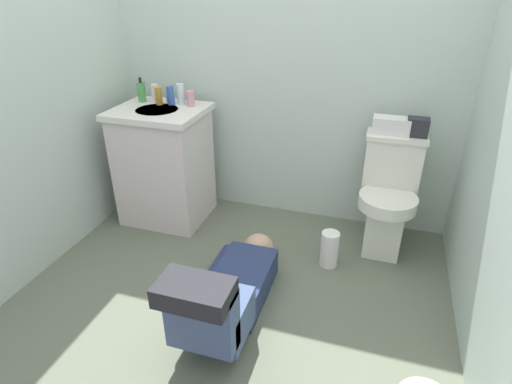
{
  "coord_description": "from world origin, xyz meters",
  "views": [
    {
      "loc": [
        0.67,
        -1.76,
        1.61
      ],
      "look_at": [
        0.01,
        0.35,
        0.45
      ],
      "focal_mm": 29.17,
      "sensor_mm": 36.0,
      "label": 1
    }
  ],
  "objects": [
    {
      "name": "paper_towel_roll",
      "position": [
        0.47,
        0.37,
        0.12
      ],
      "size": [
        0.11,
        0.11,
        0.23
      ],
      "primitive_type": "cylinder",
      "color": "white",
      "rests_on": "ground_plane"
    },
    {
      "name": "person_plumber",
      "position": [
        0.04,
        -0.24,
        0.18
      ],
      "size": [
        0.39,
        1.06,
        0.52
      ],
      "color": "navy",
      "rests_on": "ground_plane"
    },
    {
      "name": "wall_left",
      "position": [
        -1.22,
        0.0,
        1.2
      ],
      "size": [
        0.08,
        1.91,
        2.4
      ],
      "primitive_type": "cube",
      "color": "#B7CABC",
      "rests_on": "ground_plane"
    },
    {
      "name": "bottle_pink",
      "position": [
        -0.58,
        0.74,
        0.87
      ],
      "size": [
        0.05,
        0.05,
        0.1
      ],
      "primitive_type": "cylinder",
      "color": "pink",
      "rests_on": "vanity_cabinet"
    },
    {
      "name": "ground_plane",
      "position": [
        0.0,
        0.0,
        -0.02
      ],
      "size": [
        2.86,
        2.91,
        0.04
      ],
      "primitive_type": "cube",
      "color": "#5F6754"
    },
    {
      "name": "faucet",
      "position": [
        -0.76,
        0.76,
        0.87
      ],
      "size": [
        0.02,
        0.02,
        0.1
      ],
      "primitive_type": "cylinder",
      "color": "silver",
      "rests_on": "vanity_cabinet"
    },
    {
      "name": "vanity_cabinet",
      "position": [
        -0.76,
        0.62,
        0.42
      ],
      "size": [
        0.6,
        0.52,
        0.82
      ],
      "color": "silver",
      "rests_on": "ground_plane"
    },
    {
      "name": "wall_back",
      "position": [
        0.0,
        1.0,
        1.2
      ],
      "size": [
        2.52,
        0.08,
        2.4
      ],
      "primitive_type": "cube",
      "color": "#B7CABC",
      "rests_on": "ground_plane"
    },
    {
      "name": "soap_dispenser",
      "position": [
        -0.95,
        0.74,
        0.89
      ],
      "size": [
        0.06,
        0.06,
        0.17
      ],
      "color": "#4A954E",
      "rests_on": "vanity_cabinet"
    },
    {
      "name": "bottle_white",
      "position": [
        -0.86,
        0.77,
        0.88
      ],
      "size": [
        0.05,
        0.05,
        0.12
      ],
      "primitive_type": "cylinder",
      "color": "silver",
      "rests_on": "vanity_cabinet"
    },
    {
      "name": "toilet",
      "position": [
        0.77,
        0.69,
        0.37
      ],
      "size": [
        0.36,
        0.46,
        0.75
      ],
      "color": "silver",
      "rests_on": "ground_plane"
    },
    {
      "name": "bottle_clear",
      "position": [
        -0.66,
        0.75,
        0.89
      ],
      "size": [
        0.05,
        0.05,
        0.14
      ],
      "primitive_type": "cylinder",
      "color": "silver",
      "rests_on": "vanity_cabinet"
    },
    {
      "name": "bottle_amber",
      "position": [
        -0.8,
        0.71,
        0.88
      ],
      "size": [
        0.05,
        0.05,
        0.12
      ],
      "primitive_type": "cylinder",
      "color": "#BF872B",
      "rests_on": "vanity_cabinet"
    },
    {
      "name": "toiletry_bag",
      "position": [
        0.88,
        0.78,
        0.81
      ],
      "size": [
        0.12,
        0.09,
        0.11
      ],
      "primitive_type": "cube",
      "color": "#26262D",
      "rests_on": "toilet"
    },
    {
      "name": "tissue_box",
      "position": [
        0.73,
        0.78,
        0.8
      ],
      "size": [
        0.22,
        0.11,
        0.1
      ],
      "primitive_type": "cube",
      "color": "silver",
      "rests_on": "toilet"
    },
    {
      "name": "bottle_blue",
      "position": [
        -0.72,
        0.73,
        0.88
      ],
      "size": [
        0.05,
        0.05,
        0.12
      ],
      "primitive_type": "cylinder",
      "color": "#3964BE",
      "rests_on": "vanity_cabinet"
    }
  ]
}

